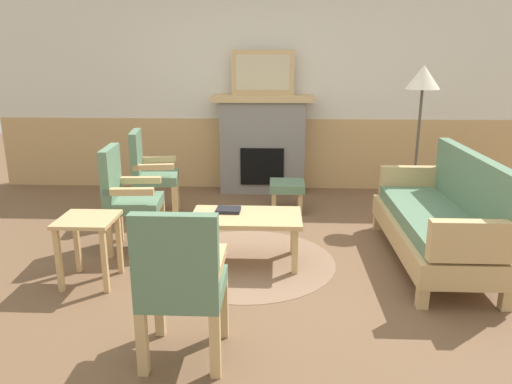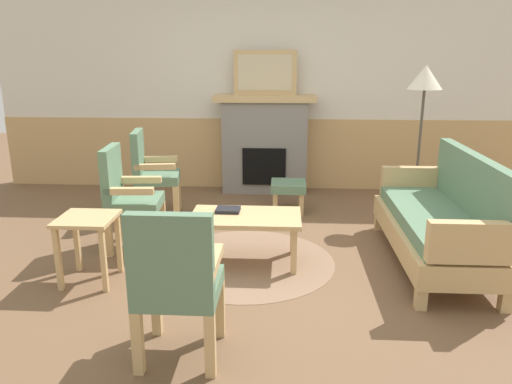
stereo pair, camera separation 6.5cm
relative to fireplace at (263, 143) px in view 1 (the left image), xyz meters
The scene contains 14 objects.
ground_plane 2.44m from the fireplace, 90.00° to the right, with size 14.00×14.00×0.00m, color brown.
wall_back 0.70m from the fireplace, 90.00° to the left, with size 7.20×0.14×2.70m.
fireplace is the anchor object (origin of this frame).
framed_picture 0.91m from the fireplace, 90.00° to the left, with size 0.80×0.04×0.56m.
couch 2.80m from the fireplace, 54.62° to the right, with size 0.70×1.80×0.98m.
coffee_table 2.37m from the fireplace, 91.69° to the right, with size 0.96×0.56×0.44m.
round_rug 2.44m from the fireplace, 91.69° to the right, with size 1.58×1.58×0.01m, color #896B51.
book_on_table 2.28m from the fireplace, 95.93° to the right, with size 0.21×0.17×0.03m, color black.
footstool 1.00m from the fireplace, 70.44° to the right, with size 0.40×0.40×0.36m.
armchair_near_fireplace 2.41m from the fireplace, 120.03° to the right, with size 0.52×0.52×0.98m.
armchair_by_window_left 1.67m from the fireplace, 137.89° to the right, with size 0.55×0.55×0.98m.
armchair_front_left 3.85m from the fireplace, 95.31° to the right, with size 0.48×0.48×0.98m.
side_table 3.09m from the fireplace, 114.96° to the right, with size 0.44×0.44×0.55m.
floor_lamp_by_couch 2.15m from the fireplace, 30.21° to the right, with size 0.36×0.36×1.68m.
Camera 1 is at (0.19, -4.07, 1.80)m, focal length 34.56 mm.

